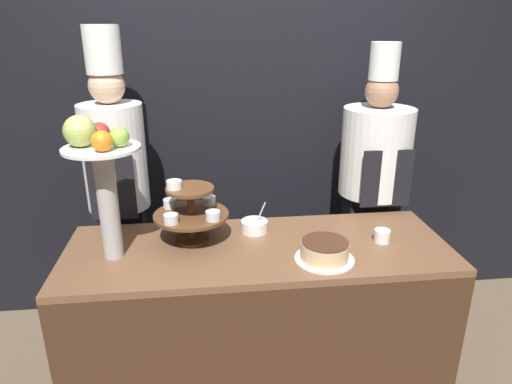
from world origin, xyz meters
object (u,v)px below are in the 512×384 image
tiered_stand (190,210)px  cake_round (325,251)px  chef_left (117,181)px  chef_center_left (373,183)px  cup_white (382,236)px  fruit_pedestal (100,166)px  serving_bowl_far (254,226)px

tiered_stand → cake_round: tiered_stand is taller
chef_left → chef_center_left: 1.52m
tiered_stand → cup_white: tiered_stand is taller
tiered_stand → fruit_pedestal: bearing=-163.5°
cake_round → cup_white: bearing=24.3°
chef_left → chef_center_left: chef_left is taller
fruit_pedestal → cake_round: 1.09m
tiered_stand → cake_round: 0.68m
serving_bowl_far → chef_center_left: bearing=24.4°
tiered_stand → fruit_pedestal: fruit_pedestal is taller
cake_round → serving_bowl_far: size_ratio=1.70×
cup_white → chef_left: chef_left is taller
cup_white → chef_left: bearing=158.4°
fruit_pedestal → chef_left: bearing=94.3°
fruit_pedestal → tiered_stand: bearing=16.5°
cake_round → serving_bowl_far: serving_bowl_far is taller
cake_round → cup_white: (0.34, 0.15, -0.01)m
serving_bowl_far → tiered_stand: bearing=-167.0°
tiered_stand → chef_center_left: (1.10, 0.43, -0.05)m
tiered_stand → cup_white: size_ratio=4.68×
cake_round → chef_center_left: size_ratio=0.15×
cake_round → chef_center_left: (0.48, 0.70, 0.07)m
tiered_stand → chef_center_left: size_ratio=0.21×
cup_white → chef_center_left: bearing=75.1°
tiered_stand → cup_white: 0.97m
cup_white → serving_bowl_far: size_ratio=0.49×
tiered_stand → serving_bowl_far: (0.32, 0.07, -0.14)m
cup_white → serving_bowl_far: (-0.63, 0.19, -0.00)m
cake_round → chef_left: 1.26m
fruit_pedestal → chef_left: 0.60m
cup_white → serving_bowl_far: serving_bowl_far is taller
serving_bowl_far → cup_white: bearing=-17.0°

